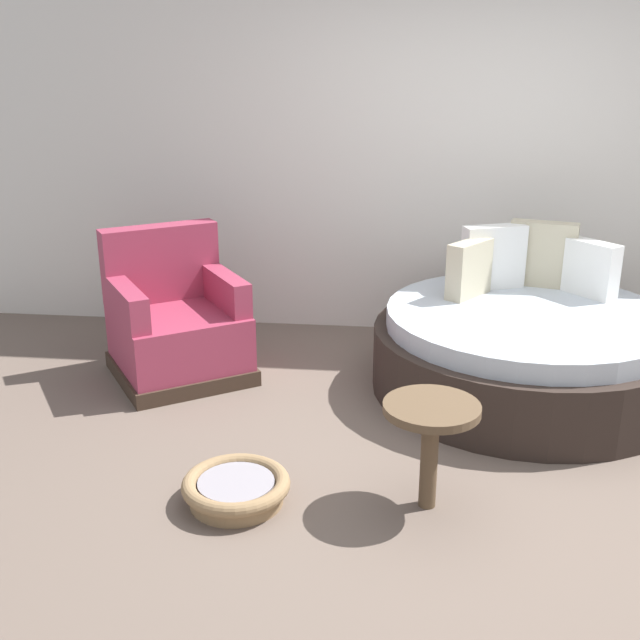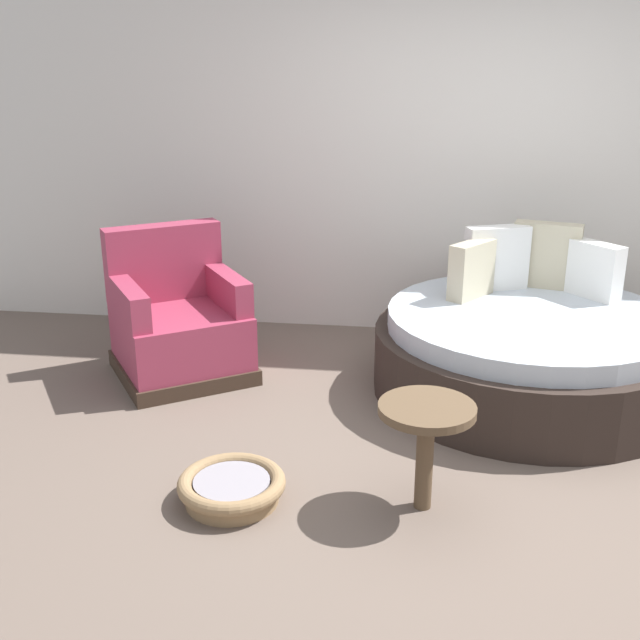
# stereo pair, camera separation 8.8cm
# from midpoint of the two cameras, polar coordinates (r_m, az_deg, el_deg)

# --- Properties ---
(ground_plane) EXTENTS (8.00, 8.00, 0.02)m
(ground_plane) POSITION_cam_midpoint_polar(r_m,az_deg,el_deg) (4.09, 11.08, -10.47)
(ground_plane) COLOR #66564C
(back_wall) EXTENTS (8.00, 0.12, 3.19)m
(back_wall) POSITION_cam_midpoint_polar(r_m,az_deg,el_deg) (5.64, 10.58, 14.87)
(back_wall) COLOR silver
(back_wall) RESTS_ON ground_plane
(round_daybed) EXTENTS (1.87, 1.87, 0.95)m
(round_daybed) POSITION_cam_midpoint_polar(r_m,az_deg,el_deg) (4.89, 14.57, -2.02)
(round_daybed) COLOR #2D231E
(round_daybed) RESTS_ON ground_plane
(red_armchair) EXTENTS (1.11, 1.11, 0.94)m
(red_armchair) POSITION_cam_midpoint_polar(r_m,az_deg,el_deg) (5.04, -11.21, -0.42)
(red_armchair) COLOR #38281E
(red_armchair) RESTS_ON ground_plane
(pet_basket) EXTENTS (0.51, 0.51, 0.13)m
(pet_basket) POSITION_cam_midpoint_polar(r_m,az_deg,el_deg) (3.68, -6.97, -12.37)
(pet_basket) COLOR #8E704C
(pet_basket) RESTS_ON ground_plane
(side_table) EXTENTS (0.44, 0.44, 0.52)m
(side_table) POSITION_cam_midpoint_polar(r_m,az_deg,el_deg) (3.49, 7.57, -7.65)
(side_table) COLOR brown
(side_table) RESTS_ON ground_plane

